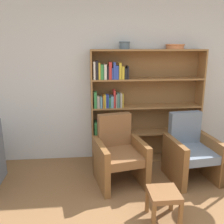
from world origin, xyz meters
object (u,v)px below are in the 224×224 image
Objects in this scene: bookshelf at (136,106)px; bowl_olive at (124,45)px; bowl_stoneware at (175,46)px; armchair_cushioned at (191,151)px; footstool at (164,197)px; armchair_leather at (119,154)px.

bookshelf is 10.48× the size of bowl_olive.
bookshelf is 1.12m from bowl_stoneware.
bookshelf is 6.17× the size of bowl_stoneware.
bookshelf is 1.95× the size of armchair_cushioned.
armchair_cushioned is at bearing 52.92° from footstool.
bowl_stoneware reaches higher than armchair_leather.
footstool is at bearing -89.01° from bookshelf.
bowl_stoneware is 0.32× the size of armchair_leather.
bowl_olive is (-0.20, -0.02, 0.97)m from bookshelf.
bowl_stoneware is at bearing -155.94° from armchair_leather.
bowl_stoneware reaches higher than bookshelf.
armchair_leather is (-0.96, -0.68, -1.48)m from bowl_stoneware.
armchair_leather is at bearing -6.40° from armchair_cushioned.
bowl_stoneware is at bearing 0.00° from bowl_olive.
bookshelf is 5.21× the size of footstool.
bowl_olive reaches higher than bookshelf.
bowl_stoneware reaches higher than armchair_cushioned.
bowl_olive is 0.19× the size of armchair_cushioned.
bookshelf is 1.70m from footstool.
armchair_leather is at bearing 113.84° from footstool.
armchair_leather is 1.00× the size of armchair_cushioned.
armchair_leather reaches higher than footstool.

